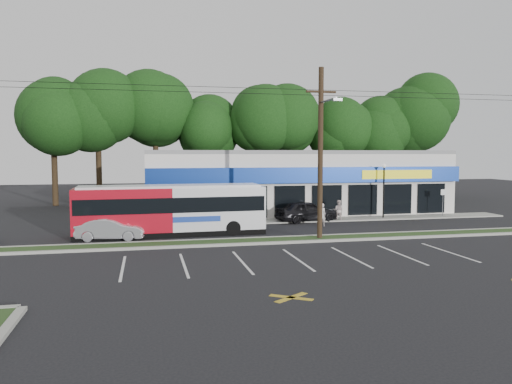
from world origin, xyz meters
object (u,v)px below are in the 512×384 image
at_px(pedestrian_a, 322,215).
at_px(pedestrian_b, 338,210).
at_px(metrobus, 171,209).
at_px(car_dark, 306,211).
at_px(sign_post, 443,198).
at_px(lamp_post, 384,184).
at_px(utility_pole, 318,147).
at_px(car_silver, 111,229).

height_order(pedestrian_a, pedestrian_b, pedestrian_a).
xyz_separation_m(metrobus, car_dark, (10.09, 4.00, -0.86)).
height_order(car_dark, pedestrian_b, car_dark).
distance_m(sign_post, pedestrian_b, 8.91).
bearing_deg(sign_post, car_dark, -179.62).
bearing_deg(lamp_post, car_dark, -177.30).
height_order(lamp_post, car_dark, lamp_post).
xyz_separation_m(utility_pole, car_silver, (-11.83, 2.57, -4.77)).
height_order(utility_pole, metrobus, utility_pole).
distance_m(lamp_post, sign_post, 5.13).
distance_m(lamp_post, metrobus, 17.02).
xyz_separation_m(lamp_post, pedestrian_b, (-3.87, -0.41, -1.88)).
bearing_deg(utility_pole, pedestrian_a, 67.36).
xyz_separation_m(utility_pole, lamp_post, (8.17, 7.87, -2.74)).
relative_size(lamp_post, car_dark, 0.92).
relative_size(car_dark, car_silver, 1.19).
height_order(metrobus, car_dark, metrobus).
bearing_deg(metrobus, sign_post, 8.79).
xyz_separation_m(car_silver, pedestrian_b, (16.13, 4.89, 0.14)).
bearing_deg(lamp_post, pedestrian_a, -155.17).
height_order(car_silver, pedestrian_b, pedestrian_b).
xyz_separation_m(sign_post, car_dark, (-11.35, -0.07, -0.76)).
bearing_deg(utility_pole, sign_post, 30.15).
distance_m(lamp_post, car_silver, 20.79).
xyz_separation_m(utility_pole, sign_post, (13.17, 7.65, -3.86)).
relative_size(lamp_post, metrobus, 0.36).
bearing_deg(pedestrian_b, car_silver, 49.12).
xyz_separation_m(sign_post, metrobus, (-21.44, -4.07, 0.09)).
bearing_deg(car_dark, pedestrian_b, -103.88).
xyz_separation_m(sign_post, pedestrian_b, (-8.87, -0.19, -0.77)).
relative_size(sign_post, pedestrian_a, 1.38).
xyz_separation_m(lamp_post, pedestrian_a, (-6.05, -2.80, -1.86)).
height_order(car_dark, pedestrian_a, pedestrian_a).
bearing_deg(pedestrian_a, car_silver, 9.02).
bearing_deg(sign_post, pedestrian_a, -166.89).
bearing_deg(car_dark, utility_pole, 155.23).
height_order(utility_pole, car_dark, utility_pole).
distance_m(utility_pole, metrobus, 9.76).
bearing_deg(utility_pole, car_dark, 76.51).
xyz_separation_m(car_dark, car_silver, (-13.65, -5.00, -0.15)).
bearing_deg(lamp_post, sign_post, -2.58).
bearing_deg(pedestrian_a, utility_pole, 66.23).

